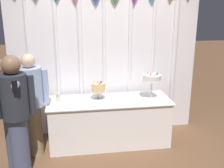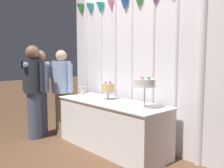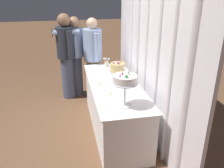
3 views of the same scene
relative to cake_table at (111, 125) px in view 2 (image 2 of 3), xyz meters
name	(u,v)px [view 2 (image 2 of 3)]	position (x,y,z in m)	size (l,w,h in m)	color
ground_plane	(106,150)	(0.00, -0.10, -0.37)	(24.00, 24.00, 0.00)	brown
draped_curtain	(134,55)	(0.03, 0.48, 1.06)	(3.13, 0.16, 2.71)	white
cake_table	(111,125)	(0.00, 0.00, 0.00)	(1.91, 0.69, 0.74)	white
cake_display_nearleft	(108,88)	(-0.16, 0.08, 0.55)	(0.26, 0.26, 0.30)	#B2B2B7
cake_display_nearright	(145,84)	(0.67, -0.02, 0.69)	(0.30, 0.30, 0.43)	silver
flower_vase	(82,91)	(-0.78, 0.03, 0.44)	(0.09, 0.11, 0.17)	beige
tealight_far_left	(100,102)	(-0.03, -0.19, 0.38)	(0.05, 0.05, 0.04)	beige
tealight_near_left	(120,105)	(0.31, -0.12, 0.38)	(0.05, 0.05, 0.03)	beige
guest_man_pink_jacket	(62,89)	(-1.15, -0.16, 0.46)	(0.50, 0.41, 1.53)	#9E8966
guest_girl_blue_dress	(40,88)	(-1.38, -0.47, 0.48)	(0.43, 0.60, 1.53)	#4C5675
guest_man_dark_suit	(34,88)	(-1.27, -0.64, 0.51)	(0.48, 0.42, 1.60)	#4C5675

